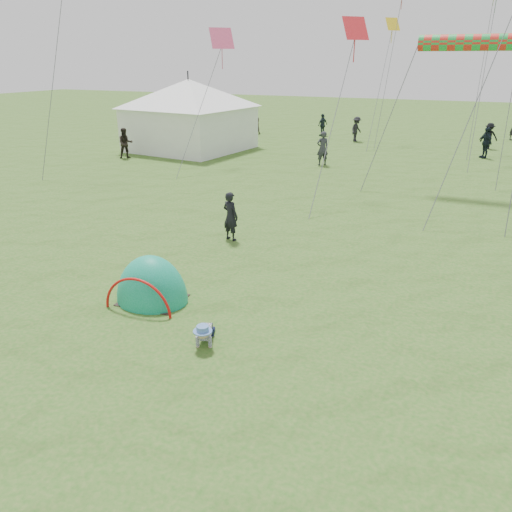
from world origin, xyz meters
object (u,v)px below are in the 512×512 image
at_px(popup_tent, 153,300).
at_px(standing_adult, 230,216).
at_px(crawling_toddler, 205,332).
at_px(event_marquee, 190,113).

relative_size(popup_tent, standing_adult, 1.45).
xyz_separation_m(crawling_toddler, event_marquee, (-12.40, 19.99, 2.01)).
distance_m(crawling_toddler, popup_tent, 2.43).
xyz_separation_m(standing_adult, event_marquee, (-10.05, 14.21, 1.50)).
height_order(crawling_toddler, event_marquee, event_marquee).
height_order(popup_tent, event_marquee, event_marquee).
xyz_separation_m(popup_tent, standing_adult, (-0.25, 4.60, 0.77)).
distance_m(standing_adult, event_marquee, 17.46).
bearing_deg(event_marquee, crawling_toddler, -51.47).
bearing_deg(crawling_toddler, popup_tent, 130.29).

